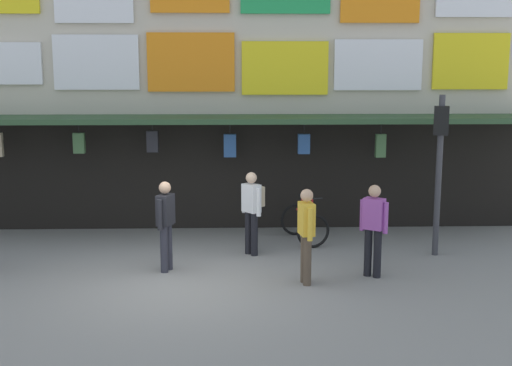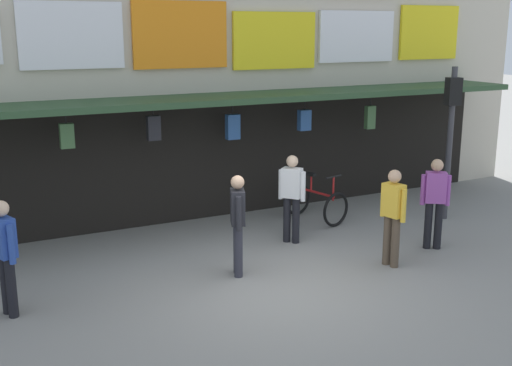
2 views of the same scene
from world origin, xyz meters
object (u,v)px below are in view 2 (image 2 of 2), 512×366
pedestrian_in_black (5,252)px  pedestrian_in_yellow (393,212)px  pedestrian_in_green (292,192)px  pedestrian_in_white (435,199)px  bicycle_parked (317,202)px  pedestrian_in_blue (238,220)px  traffic_light_far (451,119)px

pedestrian_in_black → pedestrian_in_yellow: bearing=-8.3°
pedestrian_in_green → pedestrian_in_white: same height
pedestrian_in_yellow → pedestrian_in_green: 2.04m
bicycle_parked → pedestrian_in_blue: 3.45m
bicycle_parked → pedestrian_in_green: size_ratio=0.77×
pedestrian_in_white → pedestrian_in_green: bearing=145.1°
pedestrian_in_green → pedestrian_in_white: 2.59m
bicycle_parked → pedestrian_in_black: bearing=-163.1°
pedestrian_in_black → pedestrian_in_green: bearing=10.6°
pedestrian_in_green → pedestrian_in_blue: same height
pedestrian_in_yellow → pedestrian_in_white: 1.29m
pedestrian_in_yellow → pedestrian_in_blue: (-2.50, 0.80, 0.00)m
traffic_light_far → pedestrian_in_blue: 5.49m
pedestrian_in_green → pedestrian_in_blue: bearing=-147.2°
pedestrian_in_white → pedestrian_in_blue: (-3.74, 0.44, 0.00)m
pedestrian_in_yellow → pedestrian_in_black: bearing=171.7°
traffic_light_far → bicycle_parked: 3.26m
bicycle_parked → pedestrian_in_yellow: 2.86m
traffic_light_far → pedestrian_in_blue: (-5.28, -0.91, -1.19)m
traffic_light_far → pedestrian_in_blue: traffic_light_far is taller
pedestrian_in_yellow → pedestrian_in_black: (-6.02, 0.88, 0.00)m
pedestrian_in_green → pedestrian_in_yellow: bearing=-64.2°
pedestrian_in_black → pedestrian_in_white: (7.26, -0.53, 0.00)m
pedestrian_in_green → pedestrian_in_black: bearing=-169.4°
bicycle_parked → pedestrian_in_white: bearing=-68.1°
pedestrian_in_white → pedestrian_in_blue: size_ratio=1.00×
pedestrian_in_black → pedestrian_in_blue: size_ratio=1.00×
pedestrian_in_blue → pedestrian_in_white: bearing=-6.8°
pedestrian_in_green → pedestrian_in_blue: 1.92m
pedestrian_in_yellow → pedestrian_in_black: 6.08m
bicycle_parked → pedestrian_in_white: (0.98, -2.44, 0.55)m
traffic_light_far → pedestrian_in_yellow: traffic_light_far is taller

